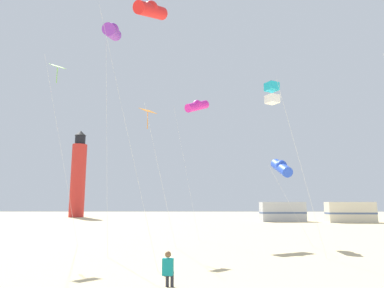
{
  "coord_description": "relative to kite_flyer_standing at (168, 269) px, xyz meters",
  "views": [
    {
      "loc": [
        0.98,
        -7.02,
        2.69
      ],
      "look_at": [
        0.86,
        9.54,
        5.52
      ],
      "focal_mm": 32.25,
      "sensor_mm": 36.0,
      "label": 1
    }
  ],
  "objects": [
    {
      "name": "kite_diamond_orange",
      "position": [
        -2.11,
        9.97,
        7.6
      ],
      "size": [
        2.5,
        2.5,
        8.76
      ],
      "color": "silver",
      "rests_on": "ground"
    },
    {
      "name": "kite_flyer_standing",
      "position": [
        0.0,
        0.0,
        0.0
      ],
      "size": [
        0.37,
        0.53,
        1.16
      ],
      "rotation": [
        0.0,
        0.0,
        3.03
      ],
      "color": "#147F84",
      "rests_on": "ground"
    },
    {
      "name": "kite_tube_scarlet",
      "position": [
        -1.49,
        5.47,
        12.29
      ],
      "size": [
        3.46,
        3.86,
        13.61
      ],
      "color": "silver",
      "rests_on": "ground"
    },
    {
      "name": "rv_van_silver",
      "position": [
        13.79,
        40.14,
        0.78
      ],
      "size": [
        6.54,
        2.64,
        2.8
      ],
      "rotation": [
        0.0,
        0.0,
        0.05
      ],
      "color": "#B7BABF",
      "rests_on": "ground"
    },
    {
      "name": "kite_box_cyan",
      "position": [
        5.03,
        6.34,
        7.9
      ],
      "size": [
        2.69,
        2.69,
        9.1
      ],
      "color": "silver",
      "rests_on": "ground"
    },
    {
      "name": "kite_tube_violet",
      "position": [
        -3.82,
        6.62,
        11.65
      ],
      "size": [
        0.87,
        2.54,
        12.97
      ],
      "color": "silver",
      "rests_on": "ground"
    },
    {
      "name": "kite_tube_blue",
      "position": [
        6.75,
        11.85,
        4.46
      ],
      "size": [
        2.63,
        2.73,
        5.78
      ],
      "color": "silver",
      "rests_on": "ground"
    },
    {
      "name": "kite_tube_magenta",
      "position": [
        1.06,
        16.04,
        10.0
      ],
      "size": [
        3.03,
        3.1,
        11.32
      ],
      "color": "silver",
      "rests_on": "ground"
    },
    {
      "name": "lighthouse_distant",
      "position": [
        -21.71,
        55.13,
        7.22
      ],
      "size": [
        2.8,
        2.8,
        16.8
      ],
      "color": "red",
      "rests_on": "ground"
    },
    {
      "name": "rv_van_cream",
      "position": [
        22.59,
        37.6,
        0.78
      ],
      "size": [
        6.55,
        2.67,
        2.8
      ],
      "rotation": [
        0.0,
        0.0,
        -0.05
      ],
      "color": "beige",
      "rests_on": "ground"
    },
    {
      "name": "kite_diamond_lime",
      "position": [
        -8.57,
        10.97,
        10.82
      ],
      "size": [
        2.69,
        2.69,
        12.24
      ],
      "color": "silver",
      "rests_on": "ground"
    }
  ]
}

